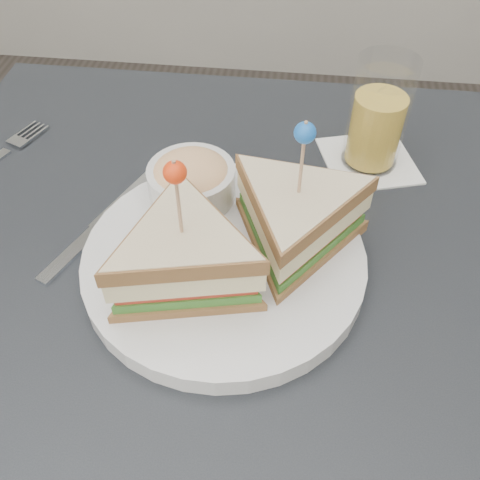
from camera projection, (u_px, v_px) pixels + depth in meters
The scene contains 4 objects.
table at pixel (230, 321), 0.61m from camera, with size 0.80×0.80×0.75m.
plate_meal at pixel (232, 236), 0.53m from camera, with size 0.37×0.37×0.17m.
cutlery_knife at pixel (101, 225), 0.60m from camera, with size 0.10×0.20×0.01m.
drink_set at pixel (377, 120), 0.64m from camera, with size 0.14×0.14×0.14m.
Camera 1 is at (0.05, -0.34, 1.18)m, focal length 40.00 mm.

